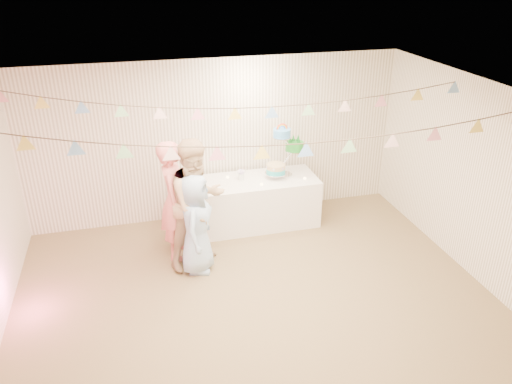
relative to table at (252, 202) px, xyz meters
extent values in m
plane|color=brown|center=(-0.45, -2.00, -0.39)|extent=(6.00, 6.00, 0.00)
plane|color=beige|center=(-0.45, -2.00, 2.21)|extent=(6.00, 6.00, 0.00)
plane|color=white|center=(-0.45, 0.50, 0.91)|extent=(6.00, 6.00, 0.00)
plane|color=white|center=(-0.45, -4.50, 0.91)|extent=(6.00, 6.00, 0.00)
plane|color=white|center=(2.55, -2.00, 0.91)|extent=(5.00, 5.00, 0.00)
cube|color=white|center=(0.00, 0.00, 0.00)|extent=(2.08, 0.83, 0.78)
cylinder|color=white|center=(-0.48, -0.05, 0.37)|extent=(0.33, 0.33, 0.02)
imported|color=#F98582|center=(-1.26, -0.61, 0.49)|extent=(0.55, 0.72, 1.75)
imported|color=tan|center=(-0.99, -0.90, 0.53)|extent=(1.13, 1.06, 1.85)
imported|color=#A4C3E8|center=(-1.04, -1.07, 0.32)|extent=(0.66, 0.81, 1.42)
cylinder|color=#FFD88C|center=(-0.80, -0.15, 0.40)|extent=(0.04, 0.04, 0.03)
cylinder|color=#FFD88C|center=(-0.35, 0.18, 0.40)|extent=(0.04, 0.04, 0.03)
cylinder|color=#FFD88C|center=(0.10, -0.22, 0.40)|extent=(0.04, 0.04, 0.03)
cylinder|color=#FFD88C|center=(0.35, 0.22, 0.40)|extent=(0.04, 0.04, 0.03)
cylinder|color=#FFD88C|center=(0.82, -0.18, 0.40)|extent=(0.04, 0.04, 0.03)
camera|label=1|loc=(-1.76, -6.94, 3.59)|focal=35.00mm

